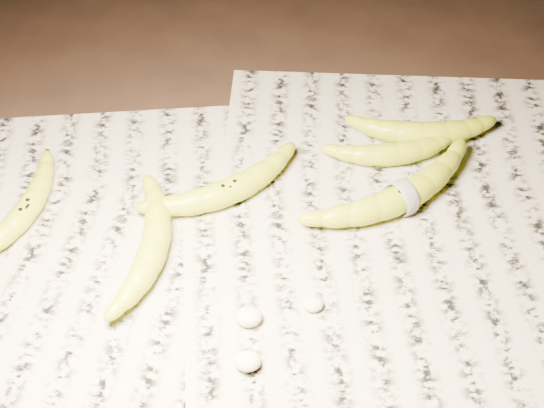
{
  "coord_description": "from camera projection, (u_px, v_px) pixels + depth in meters",
  "views": [
    {
      "loc": [
        -0.02,
        -0.6,
        0.78
      ],
      "look_at": [
        0.03,
        0.04,
        0.05
      ],
      "focal_mm": 50.0,
      "sensor_mm": 36.0,
      "label": 1
    }
  ],
  "objects": [
    {
      "name": "banana_upper_b",
      "position": [
        423.0,
        132.0,
        1.1
      ],
      "size": [
        0.19,
        0.07,
        0.04
      ],
      "primitive_type": null,
      "rotation": [
        0.0,
        0.0,
        -0.08
      ],
      "color": "#B8CD19",
      "rests_on": "newspaper_patch"
    },
    {
      "name": "flesh_chunk_b",
      "position": [
        249.0,
        315.0,
        0.9
      ],
      "size": [
        0.03,
        0.03,
        0.02
      ],
      "primitive_type": "ellipsoid",
      "color": "beige",
      "rests_on": "newspaper_patch"
    },
    {
      "name": "banana_center",
      "position": [
        228.0,
        190.0,
        1.02
      ],
      "size": [
        0.21,
        0.14,
        0.04
      ],
      "primitive_type": null,
      "rotation": [
        0.0,
        0.0,
        0.45
      ],
      "color": "#B8CD19",
      "rests_on": "newspaper_patch"
    },
    {
      "name": "banana_taped",
      "position": [
        403.0,
        196.0,
        1.01
      ],
      "size": [
        0.25,
        0.17,
        0.04
      ],
      "primitive_type": null,
      "rotation": [
        0.0,
        0.0,
        0.48
      ],
      "color": "#B8CD19",
      "rests_on": "newspaper_patch"
    },
    {
      "name": "newspaper_patch",
      "position": [
        275.0,
        243.0,
        0.99
      ],
      "size": [
        0.9,
        0.7,
        0.01
      ],
      "primitive_type": "cube",
      "color": "#A8A490",
      "rests_on": "ground"
    },
    {
      "name": "flesh_chunk_c",
      "position": [
        313.0,
        302.0,
        0.92
      ],
      "size": [
        0.03,
        0.02,
        0.02
      ],
      "primitive_type": "ellipsoid",
      "color": "beige",
      "rests_on": "newspaper_patch"
    },
    {
      "name": "flesh_chunk_a",
      "position": [
        247.0,
        359.0,
        0.86
      ],
      "size": [
        0.03,
        0.03,
        0.02
      ],
      "primitive_type": "ellipsoid",
      "color": "beige",
      "rests_on": "newspaper_patch"
    },
    {
      "name": "ground",
      "position": [
        255.0,
        256.0,
        0.98
      ],
      "size": [
        3.0,
        3.0,
        0.0
      ],
      "primitive_type": "plane",
      "color": "black",
      "rests_on": "ground"
    },
    {
      "name": "banana_left_a",
      "position": [
        25.0,
        210.0,
        1.0
      ],
      "size": [
        0.12,
        0.19,
        0.03
      ],
      "primitive_type": null,
      "rotation": [
        0.0,
        0.0,
        1.16
      ],
      "color": "#B8CD19",
      "rests_on": "newspaper_patch"
    },
    {
      "name": "measuring_tape",
      "position": [
        403.0,
        196.0,
        1.01
      ],
      "size": [
        0.03,
        0.05,
        0.05
      ],
      "primitive_type": "torus",
      "rotation": [
        0.0,
        1.57,
        0.48
      ],
      "color": "white",
      "rests_on": "newspaper_patch"
    },
    {
      "name": "banana_upper_a",
      "position": [
        397.0,
        152.0,
        1.07
      ],
      "size": [
        0.18,
        0.07,
        0.03
      ],
      "primitive_type": null,
      "rotation": [
        0.0,
        0.0,
        0.11
      ],
      "color": "#B8CD19",
      "rests_on": "newspaper_patch"
    },
    {
      "name": "banana_left_b",
      "position": [
        154.0,
        243.0,
        0.96
      ],
      "size": [
        0.09,
        0.2,
        0.04
      ],
      "primitive_type": null,
      "rotation": [
        0.0,
        0.0,
        1.4
      ],
      "color": "#B8CD19",
      "rests_on": "newspaper_patch"
    }
  ]
}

